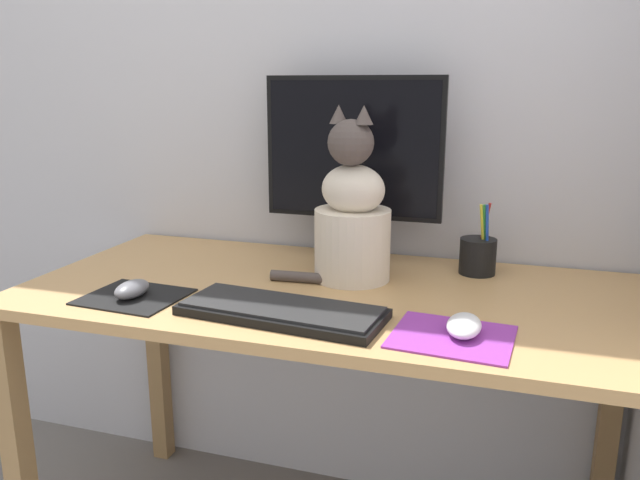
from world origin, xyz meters
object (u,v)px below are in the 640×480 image
(keyboard, at_px, (282,311))
(cat, at_px, (352,217))
(monitor, at_px, (353,160))
(pen_cup, at_px, (478,255))
(computer_mouse_right, at_px, (464,325))
(computer_mouse_left, at_px, (132,289))

(keyboard, bearing_deg, cat, 81.53)
(monitor, xyz_separation_m, keyboard, (-0.03, -0.43, -0.25))
(pen_cup, bearing_deg, keyboard, -130.29)
(monitor, distance_m, computer_mouse_right, 0.58)
(computer_mouse_left, distance_m, pen_cup, 0.81)
(computer_mouse_right, bearing_deg, monitor, 127.38)
(cat, xyz_separation_m, pen_cup, (0.28, 0.13, -0.10))
(keyboard, relative_size, computer_mouse_left, 4.33)
(monitor, bearing_deg, cat, -75.92)
(monitor, xyz_separation_m, computer_mouse_left, (-0.37, -0.43, -0.24))
(monitor, relative_size, keyboard, 1.11)
(cat, relative_size, pen_cup, 2.31)
(monitor, xyz_separation_m, cat, (0.04, -0.15, -0.11))
(monitor, height_order, cat, monitor)
(keyboard, height_order, cat, cat)
(keyboard, relative_size, cat, 1.05)
(keyboard, distance_m, cat, 0.32)
(keyboard, xyz_separation_m, computer_mouse_left, (-0.34, 0.00, 0.01))
(monitor, distance_m, computer_mouse_left, 0.62)
(computer_mouse_left, distance_m, computer_mouse_right, 0.70)
(computer_mouse_right, xyz_separation_m, pen_cup, (-0.00, 0.40, 0.03))
(computer_mouse_right, xyz_separation_m, cat, (-0.28, 0.27, 0.13))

